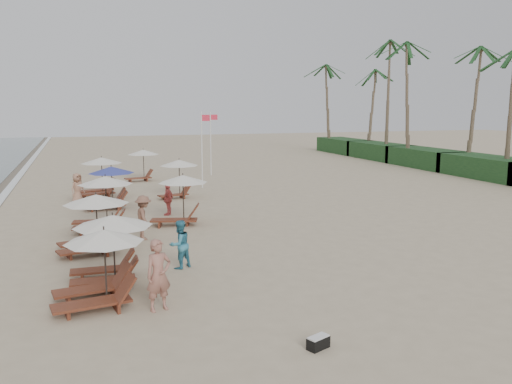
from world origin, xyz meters
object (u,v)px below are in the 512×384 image
object	(u,v)px
beachgoer_near	(159,275)
beachgoer_mid_a	(180,244)
lounger_station_0	(95,270)
beachgoer_mid_b	(144,218)
lounger_station_3	(100,205)
inland_station_2	(141,161)
beachgoer_far_a	(168,200)
lounger_station_5	(97,178)
lounger_station_1	(107,247)
inland_station_0	(179,196)
flag_pole_near	(202,146)
lounger_station_4	(107,188)
inland_station_1	(177,173)
beachgoer_far_b	(78,189)
lounger_station_2	(90,223)
duffel_bag	(318,342)

from	to	relation	value
beachgoer_near	beachgoer_mid_a	distance (m)	3.67
lounger_station_0	beachgoer_mid_b	world-z (taller)	lounger_station_0
lounger_station_3	inland_station_2	bearing A→B (deg)	76.93
beachgoer_mid_b	beachgoer_far_a	distance (m)	4.79
lounger_station_5	beachgoer_mid_b	bearing A→B (deg)	-83.17
lounger_station_0	lounger_station_1	bearing A→B (deg)	77.62
inland_station_0	flag_pole_near	world-z (taller)	flag_pole_near
lounger_station_4	inland_station_1	bearing A→B (deg)	24.97
lounger_station_1	inland_station_0	size ratio (longest dim) A/B	0.92
lounger_station_4	inland_station_1	world-z (taller)	inland_station_1
inland_station_0	beachgoer_near	bearing A→B (deg)	-103.42
lounger_station_4	lounger_station_0	bearing A→B (deg)	-94.32
lounger_station_4	beachgoer_far_b	world-z (taller)	lounger_station_4
lounger_station_1	beachgoer_mid_a	xyz separation A→B (m)	(2.34, 0.73, -0.31)
lounger_station_5	beachgoer_near	size ratio (longest dim) A/B	1.49
inland_station_1	beachgoer_far_b	xyz separation A→B (m)	(-5.50, -0.39, -0.62)
lounger_station_4	inland_station_2	bearing A→B (deg)	73.42
lounger_station_1	beachgoer_far_b	world-z (taller)	lounger_station_1
lounger_station_2	inland_station_0	xyz separation A→B (m)	(3.91, 3.51, 0.25)
beachgoer_mid_a	duffel_bag	distance (m)	7.11
beachgoer_near	beachgoer_far_b	world-z (taller)	beachgoer_near
inland_station_2	beachgoer_mid_a	size ratio (longest dim) A/B	1.62
beachgoer_far_b	flag_pole_near	world-z (taller)	flag_pole_near
lounger_station_3	duffel_bag	distance (m)	13.92
lounger_station_0	beachgoer_near	bearing A→B (deg)	-30.58
lounger_station_1	lounger_station_5	xyz separation A→B (m)	(0.34, 16.18, -0.01)
inland_station_0	beachgoer_near	distance (m)	10.24
beachgoer_mid_a	flag_pole_near	world-z (taller)	flag_pole_near
beachgoer_mid_a	beachgoer_far_b	xyz separation A→B (m)	(-3.13, 13.07, 0.06)
beachgoer_far_a	duffel_bag	world-z (taller)	beachgoer_far_a
beachgoer_near	inland_station_2	bearing A→B (deg)	68.36
duffel_bag	flag_pole_near	size ratio (longest dim) A/B	0.12
inland_station_1	beachgoer_mid_b	world-z (taller)	inland_station_1
lounger_station_2	beachgoer_far_a	distance (m)	6.90
beachgoer_mid_a	lounger_station_0	bearing A→B (deg)	14.36
lounger_station_2	lounger_station_5	distance (m)	12.50
lounger_station_2	beachgoer_far_a	size ratio (longest dim) A/B	1.76
inland_station_0	beachgoer_mid_b	bearing A→B (deg)	-129.51
inland_station_1	beachgoer_mid_a	world-z (taller)	inland_station_1
inland_station_2	beachgoer_far_b	size ratio (longest dim) A/B	1.51
beachgoer_near	beachgoer_mid_a	size ratio (longest dim) A/B	1.18
lounger_station_2	flag_pole_near	xyz separation A→B (m)	(7.40, 13.89, 1.65)
beachgoer_near	beachgoer_far_b	distance (m)	16.64
inland_station_0	flag_pole_near	size ratio (longest dim) A/B	0.57
beachgoer_far_a	lounger_station_3	bearing A→B (deg)	-21.57
inland_station_2	flag_pole_near	bearing A→B (deg)	-52.40
lounger_station_1	beachgoer_far_a	bearing A→B (deg)	70.23
inland_station_2	beachgoer_mid_a	bearing A→B (deg)	-93.31
beachgoer_mid_b	flag_pole_near	bearing A→B (deg)	-30.74
lounger_station_3	lounger_station_4	bearing A→B (deg)	83.86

